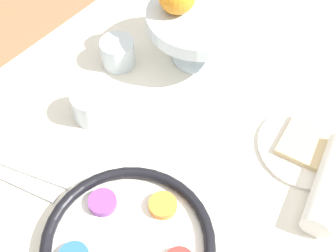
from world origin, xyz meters
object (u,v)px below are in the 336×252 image
(cup_far, at_px, (91,106))
(bread_plate, at_px, (308,146))
(cup_mid, at_px, (118,53))
(seder_plate, at_px, (128,244))
(fruit_stand, at_px, (200,22))
(napkin_roll, at_px, (329,183))

(cup_far, bearing_deg, bread_plate, -61.60)
(bread_plate, bearing_deg, cup_mid, 97.93)
(seder_plate, height_order, cup_mid, cup_mid)
(fruit_stand, bearing_deg, cup_far, 166.65)
(napkin_roll, relative_size, cup_far, 2.72)
(fruit_stand, bearing_deg, cup_mid, 135.13)
(seder_plate, distance_m, napkin_roll, 0.37)
(fruit_stand, distance_m, bread_plate, 0.33)
(bread_plate, distance_m, cup_far, 0.43)
(bread_plate, relative_size, cup_far, 2.59)
(fruit_stand, height_order, bread_plate, fruit_stand)
(fruit_stand, height_order, cup_mid, fruit_stand)
(seder_plate, bearing_deg, fruit_stand, 22.85)
(cup_mid, bearing_deg, napkin_roll, -90.00)
(napkin_roll, bearing_deg, cup_far, 107.68)
(napkin_roll, bearing_deg, cup_mid, 90.00)
(fruit_stand, xyz_separation_m, bread_plate, (-0.06, -0.31, -0.09))
(fruit_stand, relative_size, cup_mid, 3.01)
(fruit_stand, height_order, napkin_roll, fruit_stand)
(fruit_stand, bearing_deg, napkin_roll, -107.89)
(fruit_stand, relative_size, cup_far, 3.01)
(seder_plate, distance_m, cup_mid, 0.43)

